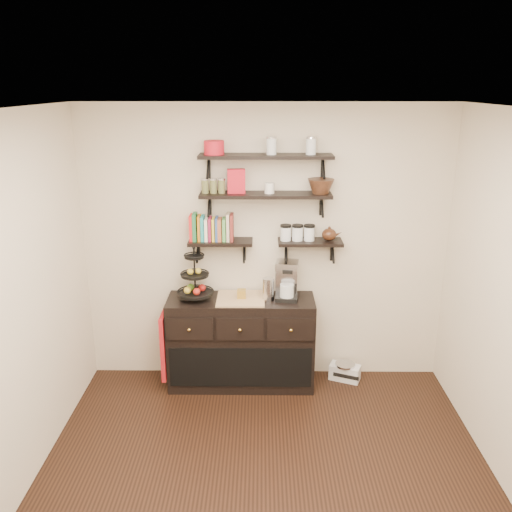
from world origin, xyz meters
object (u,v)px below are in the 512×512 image
object	(u,v)px
coffee_maker	(287,281)
sideboard	(241,342)
fruit_stand	(195,282)
radio	(345,372)

from	to	relation	value
coffee_maker	sideboard	bearing A→B (deg)	-168.50
fruit_stand	coffee_maker	bearing A→B (deg)	1.48
sideboard	coffee_maker	world-z (taller)	coffee_maker
fruit_stand	radio	size ratio (longest dim) A/B	1.51
radio	sideboard	bearing A→B (deg)	-153.95
sideboard	radio	bearing A→B (deg)	4.17
coffee_maker	radio	world-z (taller)	coffee_maker
coffee_maker	radio	xyz separation A→B (m)	(0.60, 0.05, -0.99)
coffee_maker	radio	bearing A→B (deg)	12.82
radio	coffee_maker	bearing A→B (deg)	-153.40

